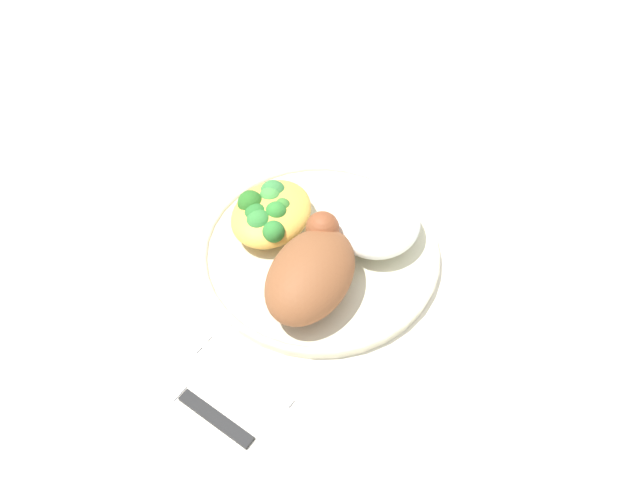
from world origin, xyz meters
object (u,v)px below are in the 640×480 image
fork (226,359)px  mac_cheese_with_broccoli (269,212)px  rice_pile (377,222)px  knife (181,393)px  napkin (460,173)px  plate (320,250)px  roasted_chicken (311,272)px

fork → mac_cheese_with_broccoli: bearing=14.0°
rice_pile → knife: (-0.24, 0.09, -0.04)m
fork → napkin: (0.35, -0.12, -0.00)m
plate → rice_pile: 0.07m
plate → roasted_chicken: bearing=-161.8°
plate → knife: size_ratio=1.37×
napkin → fork: bearing=160.5°
plate → fork: plate is taller
roasted_chicken → napkin: (0.25, -0.08, -0.05)m
plate → napkin: bearing=-27.4°
mac_cheese_with_broccoli → knife: (-0.21, -0.02, -0.03)m
mac_cheese_with_broccoli → fork: bearing=-166.0°
fork → knife: (-0.05, 0.02, 0.00)m
plate → fork: (-0.16, 0.02, -0.01)m
mac_cheese_with_broccoli → napkin: (0.19, -0.16, -0.03)m
rice_pile → mac_cheese_with_broccoli: 0.12m
rice_pile → knife: bearing=160.1°
rice_pile → knife: 0.26m
mac_cheese_with_broccoli → fork: mac_cheese_with_broccoli is taller
roasted_chicken → knife: size_ratio=0.67×
knife → napkin: 0.42m
knife → fork: bearing=-19.6°
roasted_chicken → napkin: bearing=-18.1°
plate → roasted_chicken: (-0.06, -0.02, 0.04)m
mac_cheese_with_broccoli → plate: bearing=-93.5°
mac_cheese_with_broccoli → napkin: mac_cheese_with_broccoli is taller
roasted_chicken → fork: bearing=157.1°
rice_pile → fork: size_ratio=0.69×
fork → rice_pile: bearing=-20.0°
knife → rice_pile: bearing=-19.9°
rice_pile → napkin: (0.15, -0.05, -0.04)m
rice_pile → fork: (-0.20, 0.07, -0.04)m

